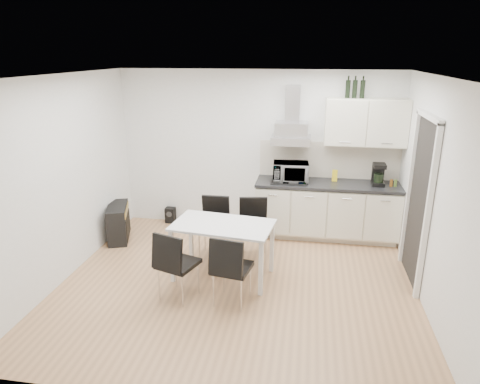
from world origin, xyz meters
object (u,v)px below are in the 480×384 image
(chair_far_right, at_px, (254,231))
(chair_near_right, at_px, (232,269))
(floor_speaker, at_px, (171,215))
(guitar_amp, at_px, (118,222))
(kitchenette, at_px, (330,187))
(dining_table, at_px, (223,231))
(chair_near_left, at_px, (178,264))
(chair_far_left, at_px, (213,229))

(chair_far_right, distance_m, chair_near_right, 1.15)
(chair_near_right, bearing_deg, floor_speaker, 132.81)
(chair_near_right, height_order, guitar_amp, chair_near_right)
(kitchenette, xyz_separation_m, dining_table, (-1.40, -1.54, -0.17))
(chair_near_left, height_order, floor_speaker, chair_near_left)
(kitchenette, distance_m, dining_table, 2.09)
(kitchenette, distance_m, chair_far_right, 1.50)
(dining_table, bearing_deg, chair_near_right, -61.96)
(dining_table, bearing_deg, guitar_amp, 161.38)
(dining_table, xyz_separation_m, chair_near_left, (-0.43, -0.59, -0.22))
(chair_far_left, xyz_separation_m, chair_far_right, (0.58, 0.03, 0.00))
(kitchenette, height_order, chair_far_right, kitchenette)
(kitchenette, relative_size, guitar_amp, 3.44)
(chair_far_right, relative_size, floor_speaker, 3.29)
(dining_table, distance_m, chair_near_right, 0.66)
(dining_table, bearing_deg, floor_speaker, 133.99)
(chair_near_left, height_order, guitar_amp, chair_near_left)
(kitchenette, relative_size, chair_near_left, 2.86)
(kitchenette, height_order, chair_near_left, kitchenette)
(chair_far_left, xyz_separation_m, floor_speaker, (-1.04, 1.17, -0.31))
(chair_near_left, bearing_deg, guitar_amp, 153.00)
(dining_table, distance_m, chair_near_left, 0.76)
(dining_table, distance_m, floor_speaker, 2.21)
(chair_far_right, distance_m, floor_speaker, 2.01)
(kitchenette, distance_m, guitar_amp, 3.38)
(guitar_amp, bearing_deg, floor_speaker, 35.37)
(chair_near_right, height_order, floor_speaker, chair_near_right)
(chair_far_left, relative_size, guitar_amp, 1.20)
(kitchenette, xyz_separation_m, guitar_amp, (-3.27, -0.65, -0.55))
(chair_near_right, bearing_deg, dining_table, 120.45)
(chair_far_right, relative_size, chair_near_left, 1.00)
(chair_far_right, xyz_separation_m, guitar_amp, (-2.20, 0.33, -0.16))
(dining_table, bearing_deg, kitchenette, 54.76)
(chair_near_left, bearing_deg, dining_table, 72.49)
(chair_far_right, bearing_deg, floor_speaker, -45.02)
(dining_table, height_order, chair_far_right, chair_far_right)
(chair_near_right, xyz_separation_m, floor_speaker, (-1.52, 2.29, -0.31))
(kitchenette, bearing_deg, guitar_amp, -168.81)
(chair_far_left, distance_m, chair_near_right, 1.22)
(dining_table, relative_size, floor_speaker, 5.04)
(chair_far_left, relative_size, floor_speaker, 3.29)
(guitar_amp, bearing_deg, kitchenette, -7.72)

